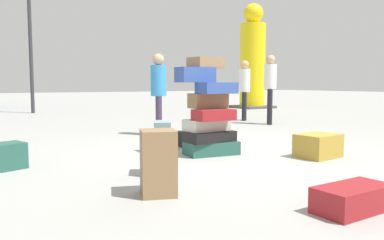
% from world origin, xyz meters
% --- Properties ---
extents(ground_plane, '(80.00, 80.00, 0.00)m').
position_xyz_m(ground_plane, '(0.00, 0.00, 0.00)').
color(ground_plane, '#9E9E99').
extents(suitcase_tower, '(0.81, 0.68, 1.37)m').
position_xyz_m(suitcase_tower, '(-0.30, 0.11, 0.59)').
color(suitcase_tower, '#26594C').
rests_on(suitcase_tower, ground).
extents(suitcase_cream_foreground_near, '(0.60, 0.42, 0.23)m').
position_xyz_m(suitcase_cream_foreground_near, '(0.49, 1.35, 0.12)').
color(suitcase_cream_foreground_near, beige).
rests_on(suitcase_cream_foreground_near, ground).
extents(suitcase_slate_white_trunk, '(0.29, 0.37, 0.59)m').
position_xyz_m(suitcase_slate_white_trunk, '(-1.43, -0.71, 0.30)').
color(suitcase_slate_white_trunk, gray).
rests_on(suitcase_slate_white_trunk, ground).
extents(suitcase_black_upright_blue, '(0.81, 0.52, 0.23)m').
position_xyz_m(suitcase_black_upright_blue, '(0.03, 0.81, 0.12)').
color(suitcase_black_upright_blue, black).
rests_on(suitcase_black_upright_blue, ground).
extents(suitcase_maroon_foreground_far, '(0.66, 0.35, 0.20)m').
position_xyz_m(suitcase_maroon_foreground_far, '(-0.69, -2.55, 0.10)').
color(suitcase_maroon_foreground_far, maroon).
rests_on(suitcase_maroon_foreground_far, ground).
extents(suitcase_tan_left_side, '(0.60, 0.49, 0.32)m').
position_xyz_m(suitcase_tan_left_side, '(0.84, -0.87, 0.16)').
color(suitcase_tan_left_side, '#B28C33').
rests_on(suitcase_tan_left_side, ground).
extents(suitcase_brown_behind_tower, '(0.39, 0.40, 0.59)m').
position_xyz_m(suitcase_brown_behind_tower, '(-1.79, -1.36, 0.29)').
color(suitcase_brown_behind_tower, olive).
rests_on(suitcase_brown_behind_tower, ground).
extents(person_bearded_onlooker, '(0.30, 0.30, 1.68)m').
position_xyz_m(person_bearded_onlooker, '(3.20, 2.70, 1.01)').
color(person_bearded_onlooker, black).
rests_on(person_bearded_onlooker, ground).
extents(person_tourist_with_camera, '(0.30, 0.30, 1.61)m').
position_xyz_m(person_tourist_with_camera, '(3.31, 3.82, 0.96)').
color(person_tourist_with_camera, black).
rests_on(person_tourist_with_camera, ground).
extents(person_passerby_in_red, '(0.30, 0.32, 1.56)m').
position_xyz_m(person_passerby_in_red, '(-0.01, 2.27, 0.93)').
color(person_passerby_in_red, '#3F334C').
rests_on(person_passerby_in_red, ground).
extents(yellow_dummy_statue, '(1.42, 1.42, 4.18)m').
position_xyz_m(yellow_dummy_statue, '(6.96, 7.89, 1.86)').
color(yellow_dummy_statue, yellow).
rests_on(yellow_dummy_statue, ground).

